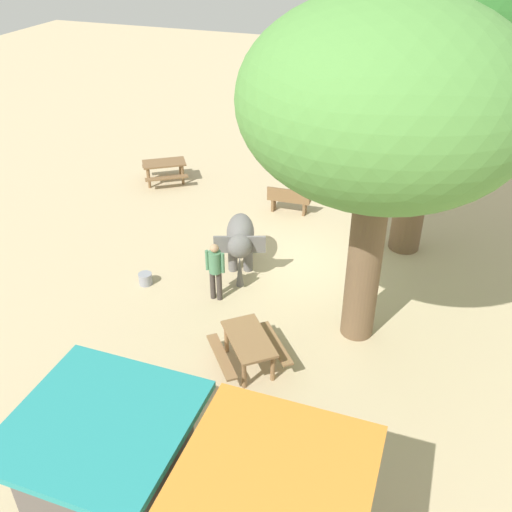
# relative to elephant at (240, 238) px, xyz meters

# --- Properties ---
(ground_plane) EXTENTS (60.00, 60.00, 0.00)m
(ground_plane) POSITION_rel_elephant_xyz_m (-1.39, -0.66, -0.90)
(ground_plane) COLOR tan
(elephant) EXTENTS (1.55, 2.03, 1.41)m
(elephant) POSITION_rel_elephant_xyz_m (0.00, 0.00, 0.00)
(elephant) COLOR slate
(elephant) RESTS_ON ground_plane
(person_handler) EXTENTS (0.51, 0.32, 1.62)m
(person_handler) POSITION_rel_elephant_xyz_m (0.04, 1.64, 0.05)
(person_handler) COLOR #3F3833
(person_handler) RESTS_ON ground_plane
(shade_tree_main) EXTENTS (5.66, 5.19, 7.52)m
(shade_tree_main) POSITION_rel_elephant_xyz_m (-3.61, 1.74, 4.55)
(shade_tree_main) COLOR brown
(shade_tree_main) RESTS_ON ground_plane
(shade_tree_secondary) EXTENTS (5.18, 4.75, 8.17)m
(shade_tree_secondary) POSITION_rel_elephant_xyz_m (-4.17, -2.56, 5.28)
(shade_tree_secondary) COLOR brown
(shade_tree_secondary) RESTS_ON ground_plane
(wooden_bench) EXTENTS (1.42, 0.47, 0.88)m
(wooden_bench) POSITION_rel_elephant_xyz_m (-0.33, -3.53, -0.43)
(wooden_bench) COLOR brown
(wooden_bench) RESTS_ON ground_plane
(picnic_table_near) EXTENTS (2.07, 2.06, 0.78)m
(picnic_table_near) POSITION_rel_elephant_xyz_m (4.56, -4.29, -0.31)
(picnic_table_near) COLOR brown
(picnic_table_near) RESTS_ON ground_plane
(picnic_table_far) EXTENTS (2.10, 2.10, 0.78)m
(picnic_table_far) POSITION_rel_elephant_xyz_m (-1.61, 3.69, -0.31)
(picnic_table_far) COLOR olive
(picnic_table_far) RESTS_ON ground_plane
(market_stall_teal) EXTENTS (2.50, 2.50, 2.52)m
(market_stall_teal) POSITION_rel_elephant_xyz_m (-0.95, 7.98, 0.24)
(market_stall_teal) COLOR #59514C
(market_stall_teal) RESTS_ON ground_plane
(feed_bucket) EXTENTS (0.36, 0.36, 0.32)m
(feed_bucket) POSITION_rel_elephant_xyz_m (2.07, 1.68, -0.74)
(feed_bucket) COLOR gray
(feed_bucket) RESTS_ON ground_plane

